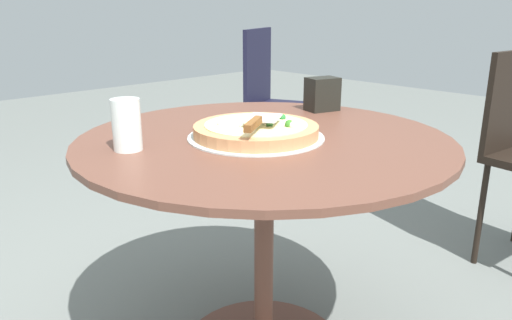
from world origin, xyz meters
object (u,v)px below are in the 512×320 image
Objects in this scene: napkin_dispenser at (322,94)px; pizza_on_tray at (256,131)px; patio_chair_far at (274,95)px; patio_table at (264,192)px; pizza_server at (258,121)px; drinking_cup at (127,125)px.

pizza_on_tray is at bearing 31.60° from napkin_dispenser.
pizza_on_tray is at bearing 42.14° from patio_chair_far.
napkin_dispenser reaches higher than patio_table.
patio_table is at bearing 33.59° from napkin_dispenser.
napkin_dispenser is 0.12× the size of patio_chair_far.
pizza_server reaches higher than patio_table.
napkin_dispenser is at bearing -163.67° from patio_table.
pizza_server is at bearing 36.33° from napkin_dispenser.
patio_chair_far is (-1.49, -0.94, -0.23)m from drinking_cup.
patio_chair_far is (-1.19, -1.08, -0.18)m from pizza_on_tray.
drinking_cup is 1.78m from patio_chair_far.
drinking_cup reaches higher than pizza_server.
patio_table is 0.23m from pizza_server.
drinking_cup reaches higher than napkin_dispenser.
napkin_dispenser is (-0.38, -0.11, 0.21)m from patio_table.
pizza_server is (0.06, 0.04, 0.22)m from patio_table.
drinking_cup is at bearing -23.36° from patio_table.
patio_chair_far is (-1.23, -1.13, -0.23)m from pizza_server.
napkin_dispenser is at bearing -160.93° from pizza_server.
drinking_cup is 0.14× the size of patio_chair_far.
napkin_dispenser is (-0.40, -0.10, 0.04)m from pizza_on_tray.
drinking_cup reaches higher than patio_table.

